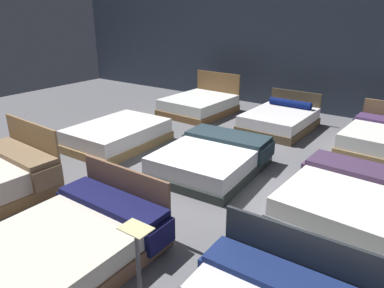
{
  "coord_description": "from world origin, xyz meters",
  "views": [
    {
      "loc": [
        3.11,
        -4.79,
        2.79
      ],
      "look_at": [
        -0.23,
        -0.09,
        0.58
      ],
      "focal_mm": 32.95,
      "sensor_mm": 36.0,
      "label": 1
    }
  ],
  "objects_px": {
    "bed_1": "(68,244)",
    "bed_4": "(212,158)",
    "bed_7": "(280,120)",
    "price_sign": "(140,283)",
    "bed_6": "(199,105)",
    "bed_5": "(347,198)",
    "bed_3": "(118,135)"
  },
  "relations": [
    {
      "from": "bed_1",
      "to": "bed_6",
      "type": "relative_size",
      "value": 1.03
    },
    {
      "from": "bed_6",
      "to": "price_sign",
      "type": "xyz_separation_m",
      "value": [
        3.58,
        -6.24,
        0.14
      ]
    },
    {
      "from": "bed_1",
      "to": "price_sign",
      "type": "height_order",
      "value": "price_sign"
    },
    {
      "from": "price_sign",
      "to": "bed_5",
      "type": "bearing_deg",
      "value": 69.71
    },
    {
      "from": "bed_3",
      "to": "bed_1",
      "type": "bearing_deg",
      "value": -53.1
    },
    {
      "from": "bed_1",
      "to": "bed_6",
      "type": "distance_m",
      "value": 6.57
    },
    {
      "from": "bed_6",
      "to": "bed_5",
      "type": "bearing_deg",
      "value": -31.1
    },
    {
      "from": "price_sign",
      "to": "bed_6",
      "type": "bearing_deg",
      "value": 119.81
    },
    {
      "from": "bed_1",
      "to": "bed_3",
      "type": "bearing_deg",
      "value": 128.2
    },
    {
      "from": "bed_1",
      "to": "price_sign",
      "type": "relative_size",
      "value": 2.09
    },
    {
      "from": "bed_1",
      "to": "bed_4",
      "type": "distance_m",
      "value": 3.1
    },
    {
      "from": "bed_1",
      "to": "bed_7",
      "type": "xyz_separation_m",
      "value": [
        0.1,
        6.11,
        0.01
      ]
    },
    {
      "from": "bed_3",
      "to": "price_sign",
      "type": "relative_size",
      "value": 2.12
    },
    {
      "from": "bed_7",
      "to": "price_sign",
      "type": "distance_m",
      "value": 6.32
    },
    {
      "from": "bed_1",
      "to": "bed_6",
      "type": "height_order",
      "value": "bed_6"
    },
    {
      "from": "bed_3",
      "to": "bed_4",
      "type": "distance_m",
      "value": 2.36
    },
    {
      "from": "bed_6",
      "to": "price_sign",
      "type": "distance_m",
      "value": 7.19
    },
    {
      "from": "bed_1",
      "to": "bed_4",
      "type": "bearing_deg",
      "value": 89.92
    },
    {
      "from": "bed_4",
      "to": "price_sign",
      "type": "bearing_deg",
      "value": -72.3
    },
    {
      "from": "bed_1",
      "to": "price_sign",
      "type": "bearing_deg",
      "value": -4.61
    },
    {
      "from": "bed_7",
      "to": "bed_1",
      "type": "bearing_deg",
      "value": -89.58
    },
    {
      "from": "bed_1",
      "to": "bed_4",
      "type": "height_order",
      "value": "bed_1"
    },
    {
      "from": "bed_3",
      "to": "bed_4",
      "type": "bearing_deg",
      "value": 1.34
    },
    {
      "from": "bed_5",
      "to": "bed_7",
      "type": "xyz_separation_m",
      "value": [
        -2.3,
        3.09,
        0.01
      ]
    },
    {
      "from": "bed_1",
      "to": "bed_7",
      "type": "distance_m",
      "value": 6.12
    },
    {
      "from": "bed_3",
      "to": "bed_7",
      "type": "distance_m",
      "value": 3.96
    },
    {
      "from": "bed_4",
      "to": "bed_7",
      "type": "relative_size",
      "value": 1.09
    },
    {
      "from": "price_sign",
      "to": "bed_4",
      "type": "bearing_deg",
      "value": 110.93
    },
    {
      "from": "bed_3",
      "to": "bed_5",
      "type": "bearing_deg",
      "value": -0.8
    },
    {
      "from": "bed_4",
      "to": "bed_7",
      "type": "distance_m",
      "value": 3.01
    },
    {
      "from": "bed_3",
      "to": "bed_7",
      "type": "xyz_separation_m",
      "value": [
        2.44,
        3.11,
        0.0
      ]
    },
    {
      "from": "bed_4",
      "to": "bed_7",
      "type": "bearing_deg",
      "value": 85.18
    }
  ]
}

